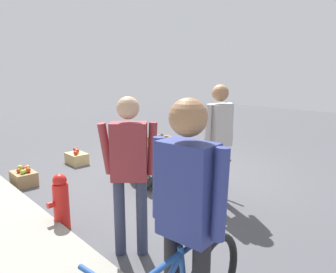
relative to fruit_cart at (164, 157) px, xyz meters
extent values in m
plane|color=#47474C|center=(0.12, -0.25, -0.44)|extent=(24.00, 24.00, 0.00)
cube|color=brown|center=(0.00, 0.00, -0.04)|extent=(1.14, 0.86, 0.10)
cube|color=brown|center=(0.52, -0.03, 0.13)|extent=(0.10, 0.80, 0.24)
cube|color=brown|center=(-0.52, 0.02, 0.13)|extent=(0.10, 0.80, 0.24)
cube|color=brown|center=(0.02, 0.37, 0.13)|extent=(1.10, 0.12, 0.24)
cube|color=brown|center=(-0.02, -0.37, 0.13)|extent=(1.10, 0.12, 0.24)
torus|color=black|center=(0.03, 0.44, -0.12)|extent=(0.64, 0.09, 0.64)
torus|color=black|center=(-0.02, -0.44, -0.12)|extent=(0.64, 0.09, 0.64)
cylinder|color=gray|center=(0.00, 0.00, -0.12)|extent=(0.09, 0.88, 0.04)
cylinder|color=brown|center=(-0.80, 0.38, 0.11)|extent=(0.55, 0.07, 0.04)
cylinder|color=brown|center=(-0.84, -0.30, 0.11)|extent=(0.55, 0.07, 0.04)
cylinder|color=gray|center=(0.47, -0.03, -0.27)|extent=(0.04, 0.04, 0.35)
ellipsoid|color=gold|center=(0.11, 0.24, 0.05)|extent=(0.18, 0.10, 0.14)
ellipsoid|color=gold|center=(0.13, 0.25, 0.06)|extent=(0.19, 0.08, 0.05)
ellipsoid|color=gold|center=(0.15, 0.25, 0.07)|extent=(0.17, 0.08, 0.15)
ellipsoid|color=gold|center=(-0.02, 0.24, 0.14)|extent=(0.17, 0.05, 0.14)
ellipsoid|color=gold|center=(0.00, 0.25, 0.15)|extent=(0.19, 0.07, 0.07)
ellipsoid|color=gold|center=(0.02, 0.25, 0.16)|extent=(0.19, 0.08, 0.08)
ellipsoid|color=gold|center=(0.03, 0.26, 0.17)|extent=(0.18, 0.06, 0.13)
ellipsoid|color=gold|center=(-0.21, -0.01, 0.06)|extent=(0.18, 0.05, 0.15)
ellipsoid|color=gold|center=(-0.20, -0.01, 0.07)|extent=(0.19, 0.10, 0.10)
ellipsoid|color=gold|center=(-0.19, 0.00, 0.08)|extent=(0.19, 0.09, 0.05)
ellipsoid|color=gold|center=(-0.18, 0.01, 0.09)|extent=(0.18, 0.12, 0.10)
ellipsoid|color=gold|center=(-0.16, 0.01, 0.10)|extent=(0.17, 0.05, 0.15)
ellipsoid|color=gold|center=(-0.18, 0.02, 0.18)|extent=(0.17, 0.11, 0.15)
ellipsoid|color=gold|center=(-0.16, 0.02, 0.19)|extent=(0.19, 0.11, 0.11)
ellipsoid|color=gold|center=(-0.15, 0.03, 0.20)|extent=(0.19, 0.09, 0.05)
ellipsoid|color=gold|center=(-0.14, 0.03, 0.21)|extent=(0.19, 0.12, 0.10)
ellipsoid|color=gold|center=(-0.13, 0.04, 0.22)|extent=(0.18, 0.09, 0.14)
ellipsoid|color=gold|center=(0.03, 0.10, 0.10)|extent=(0.18, 0.09, 0.15)
ellipsoid|color=gold|center=(0.04, 0.11, 0.11)|extent=(0.19, 0.08, 0.09)
ellipsoid|color=gold|center=(0.06, 0.11, 0.12)|extent=(0.19, 0.08, 0.08)
ellipsoid|color=gold|center=(0.07, 0.12, 0.13)|extent=(0.18, 0.10, 0.13)
ellipsoid|color=gold|center=(0.04, -0.24, 0.15)|extent=(0.18, 0.11, 0.13)
ellipsoid|color=gold|center=(0.06, -0.23, 0.16)|extent=(0.19, 0.11, 0.05)
ellipsoid|color=gold|center=(0.08, -0.23, 0.17)|extent=(0.18, 0.10, 0.13)
ellipsoid|color=gold|center=(-0.17, 0.21, 0.14)|extent=(0.18, 0.10, 0.14)
ellipsoid|color=gold|center=(-0.16, 0.22, 0.15)|extent=(0.19, 0.05, 0.09)
ellipsoid|color=gold|center=(-0.15, 0.22, 0.16)|extent=(0.19, 0.11, 0.05)
ellipsoid|color=gold|center=(-0.14, 0.23, 0.17)|extent=(0.19, 0.10, 0.09)
ellipsoid|color=gold|center=(-0.13, 0.23, 0.18)|extent=(0.18, 0.10, 0.14)
ellipsoid|color=gold|center=(0.09, -0.24, 0.14)|extent=(0.18, 0.10, 0.14)
ellipsoid|color=gold|center=(0.11, -0.23, 0.15)|extent=(0.18, 0.05, 0.05)
ellipsoid|color=gold|center=(0.14, -0.23, 0.16)|extent=(0.18, 0.06, 0.14)
ellipsoid|color=gold|center=(-0.05, -0.12, 0.11)|extent=(0.18, 0.10, 0.14)
ellipsoid|color=gold|center=(-0.04, -0.12, 0.12)|extent=(0.19, 0.12, 0.09)
ellipsoid|color=gold|center=(-0.03, -0.11, 0.13)|extent=(0.19, 0.09, 0.05)
ellipsoid|color=gold|center=(-0.01, -0.11, 0.14)|extent=(0.19, 0.05, 0.10)
ellipsoid|color=gold|center=(0.00, -0.10, 0.15)|extent=(0.18, 0.10, 0.15)
ellipsoid|color=gold|center=(0.09, -0.25, 0.16)|extent=(0.19, 0.07, 0.13)
ellipsoid|color=gold|center=(0.11, -0.25, 0.17)|extent=(0.19, 0.10, 0.05)
ellipsoid|color=gold|center=(0.13, -0.24, 0.18)|extent=(0.18, 0.05, 0.13)
ellipsoid|color=gold|center=(0.00, 0.26, 0.11)|extent=(0.18, 0.05, 0.13)
ellipsoid|color=gold|center=(0.01, 0.27, 0.12)|extent=(0.19, 0.06, 0.09)
ellipsoid|color=gold|center=(0.03, 0.27, 0.13)|extent=(0.19, 0.11, 0.09)
ellipsoid|color=gold|center=(0.03, 0.28, 0.14)|extent=(0.18, 0.11, 0.12)
ellipsoid|color=gold|center=(0.33, 0.10, 0.11)|extent=(0.18, 0.07, 0.14)
ellipsoid|color=gold|center=(0.34, 0.10, 0.12)|extent=(0.19, 0.10, 0.09)
ellipsoid|color=gold|center=(0.35, 0.11, 0.13)|extent=(0.19, 0.09, 0.05)
ellipsoid|color=gold|center=(0.36, 0.11, 0.14)|extent=(0.19, 0.08, 0.10)
ellipsoid|color=gold|center=(0.38, 0.12, 0.15)|extent=(0.18, 0.10, 0.15)
ellipsoid|color=gold|center=(-0.20, 0.00, 0.14)|extent=(0.19, 0.09, 0.12)
ellipsoid|color=gold|center=(-0.19, 0.01, 0.15)|extent=(0.19, 0.07, 0.09)
ellipsoid|color=gold|center=(-0.17, 0.01, 0.16)|extent=(0.19, 0.07, 0.08)
ellipsoid|color=gold|center=(-0.16, 0.02, 0.17)|extent=(0.18, 0.05, 0.13)
ellipsoid|color=gold|center=(0.27, -0.08, 0.11)|extent=(0.17, 0.08, 0.16)
ellipsoid|color=gold|center=(0.30, -0.08, 0.12)|extent=(0.18, 0.06, 0.05)
ellipsoid|color=gold|center=(0.32, -0.07, 0.13)|extent=(0.18, 0.08, 0.15)
cylinder|color=#4C4742|center=(-1.14, 0.17, -0.03)|extent=(0.11, 0.11, 0.82)
cylinder|color=#4C4742|center=(-1.15, -0.05, -0.03)|extent=(0.11, 0.11, 0.82)
cube|color=#B7B2AD|center=(-1.15, 0.06, 0.67)|extent=(0.22, 0.35, 0.58)
sphere|color=#9E704C|center=(-1.15, 0.06, 1.10)|extent=(0.22, 0.22, 0.22)
cylinder|color=#B7B2AD|center=(-1.13, 0.28, 0.70)|extent=(0.08, 0.11, 0.53)
cylinder|color=#B7B2AD|center=(-1.16, -0.16, 0.70)|extent=(0.08, 0.14, 0.53)
cylinder|color=#234C93|center=(-2.47, 2.23, 0.29)|extent=(0.11, 0.60, 0.04)
ellipsoid|color=black|center=(-2.45, 2.09, 0.38)|extent=(0.20, 0.08, 0.06)
cube|color=navy|center=(-2.45, 2.08, 0.67)|extent=(0.36, 0.24, 0.58)
sphere|color=#9E704C|center=(-2.45, 2.08, 1.10)|extent=(0.22, 0.22, 0.22)
cylinder|color=navy|center=(-2.67, 2.05, 0.70)|extent=(0.08, 0.10, 0.53)
cylinder|color=navy|center=(-2.23, 2.11, 0.70)|extent=(0.08, 0.09, 0.53)
ellipsoid|color=#4C3823|center=(0.62, -1.16, -0.17)|extent=(0.38, 0.47, 0.18)
sphere|color=#4C3823|center=(0.48, -0.93, -0.11)|extent=(0.14, 0.14, 0.14)
cylinder|color=#4C3823|center=(0.77, -1.39, -0.13)|extent=(0.08, 0.11, 0.12)
cylinder|color=#4C3823|center=(0.51, -1.07, -0.35)|extent=(0.04, 0.04, 0.18)
cylinder|color=#4C3823|center=(0.60, -1.01, -0.35)|extent=(0.04, 0.04, 0.18)
cylinder|color=#4C3823|center=(0.65, -1.30, -0.35)|extent=(0.04, 0.04, 0.18)
cylinder|color=#4C3823|center=(0.74, -1.24, -0.35)|extent=(0.04, 0.04, 0.18)
cylinder|color=red|center=(-0.34, 1.94, -0.17)|extent=(0.18, 0.18, 0.55)
sphere|color=red|center=(-0.34, 1.94, 0.15)|extent=(0.16, 0.16, 0.16)
cylinder|color=red|center=(-0.23, 1.94, -0.11)|extent=(0.10, 0.07, 0.07)
cylinder|color=red|center=(-0.34, 2.05, -0.11)|extent=(0.07, 0.10, 0.07)
cylinder|color=#1966B2|center=(1.30, -0.44, -0.31)|extent=(0.29, 0.29, 0.26)
cube|color=#99754C|center=(1.49, 1.76, -0.33)|extent=(0.44, 0.32, 0.22)
sphere|color=red|center=(1.48, 1.73, -0.18)|extent=(0.09, 0.09, 0.09)
sphere|color=#99BF33|center=(1.57, 1.66, -0.18)|extent=(0.08, 0.08, 0.08)
sphere|color=#99BF33|center=(1.40, 1.76, -0.19)|extent=(0.07, 0.07, 0.07)
sphere|color=#B23319|center=(1.39, 1.71, -0.18)|extent=(0.08, 0.08, 0.08)
sphere|color=#99BF33|center=(1.38, 1.81, -0.18)|extent=(0.07, 0.07, 0.07)
sphere|color=#99BF33|center=(1.62, 1.77, -0.18)|extent=(0.09, 0.09, 0.09)
sphere|color=#B23319|center=(1.48, 1.83, -0.18)|extent=(0.07, 0.07, 0.07)
cube|color=tan|center=(2.01, 0.56, -0.33)|extent=(0.44, 0.32, 0.22)
sphere|color=#B23319|center=(1.89, 0.63, -0.18)|extent=(0.08, 0.08, 0.08)
sphere|color=red|center=(2.15, 0.51, -0.18)|extent=(0.09, 0.09, 0.09)
sphere|color=#B23319|center=(2.10, 0.51, -0.18)|extent=(0.08, 0.08, 0.08)
sphere|color=#B23319|center=(1.98, 0.56, -0.17)|extent=(0.10, 0.10, 0.10)
cylinder|color=#333851|center=(-1.39, 1.58, -0.05)|extent=(0.11, 0.11, 0.79)
cylinder|color=#333851|center=(-1.23, 1.74, -0.05)|extent=(0.11, 0.11, 0.79)
cube|color=maroon|center=(-1.31, 1.66, 0.62)|extent=(0.38, 0.38, 0.56)
sphere|color=tan|center=(-1.31, 1.66, 1.04)|extent=(0.21, 0.21, 0.21)
cylinder|color=maroon|center=(-1.46, 1.50, 0.65)|extent=(0.08, 0.11, 0.50)
cylinder|color=maroon|center=(-1.16, 1.82, 0.65)|extent=(0.08, 0.15, 0.51)
camera|label=1|loc=(-3.61, 3.33, 1.34)|focal=32.83mm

